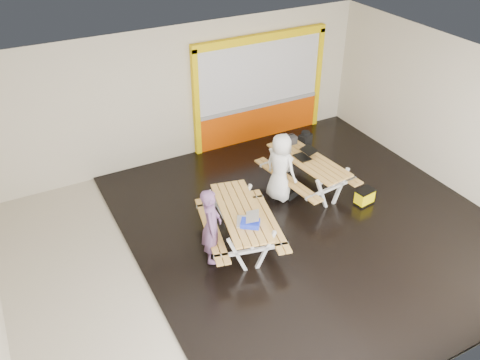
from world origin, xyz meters
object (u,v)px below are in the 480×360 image
picnic_table_right (308,166)px  laptop_left (247,220)px  toolbox (287,141)px  picnic_table_left (240,219)px  laptop_right (305,155)px  person_right (281,167)px  blue_pouch (250,223)px  fluke_bag (365,197)px  backpack (305,142)px  dark_case (290,191)px  person_left (211,226)px

picnic_table_right → laptop_left: 2.79m
toolbox → picnic_table_left: bearing=-140.9°
picnic_table_left → laptop_right: size_ratio=5.15×
person_right → laptop_right: (0.77, 0.19, 0.02)m
picnic_table_left → laptop_left: 0.47m
blue_pouch → fluke_bag: size_ratio=0.76×
laptop_right → backpack: 0.89m
picnic_table_right → toolbox: (-0.06, 0.82, 0.31)m
fluke_bag → dark_case: bearing=139.4°
fluke_bag → picnic_table_right: bearing=125.6°
laptop_left → picnic_table_left: bearing=81.2°
person_left → person_right: bearing=-34.2°
person_left → dark_case: 2.95m
person_left → fluke_bag: (3.89, 0.10, -0.67)m
person_left → person_right: size_ratio=0.98×
laptop_right → toolbox: 0.70m
person_left → blue_pouch: bearing=-85.3°
laptop_right → backpack: size_ratio=0.84×
person_left → dark_case: person_left is taller
picnic_table_right → picnic_table_left: bearing=-156.1°
picnic_table_right → dark_case: picnic_table_right is taller
toolbox → backpack: toolbox is taller
picnic_table_left → fluke_bag: 3.18m
dark_case → laptop_left: bearing=-144.0°
blue_pouch → toolbox: size_ratio=0.80×
laptop_left → toolbox: bearing=43.8°
picnic_table_right → laptop_right: 0.29m
person_left → fluke_bag: person_left is taller
laptop_left → laptop_right: size_ratio=1.18×
picnic_table_right → dark_case: 0.71m
picnic_table_right → laptop_left: laptop_left is taller
dark_case → picnic_table_left: bearing=-151.6°
laptop_right → dark_case: bearing=-162.3°
laptop_left → laptop_right: (2.36, 1.53, 0.02)m
fluke_bag → laptop_left: bearing=-175.2°
picnic_table_left → fluke_bag: (3.15, -0.12, -0.43)m
blue_pouch → dark_case: bearing=38.4°
person_left → dark_case: (2.58, 1.21, -0.76)m
backpack → dark_case: bearing=-138.1°
backpack → person_right: bearing=-144.7°
person_right → laptop_left: (-1.58, -1.34, 0.00)m
laptop_left → blue_pouch: bearing=-89.0°
picnic_table_right → blue_pouch: (-2.39, -1.54, 0.24)m
picnic_table_right → laptop_right: bearing=104.5°
blue_pouch → toolbox: (2.33, 2.36, 0.06)m
blue_pouch → fluke_bag: 3.30m
picnic_table_left → toolbox: bearing=39.1°
person_right → fluke_bag: person_right is taller
picnic_table_left → toolbox: size_ratio=5.44×
dark_case → person_left: bearing=-154.8°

